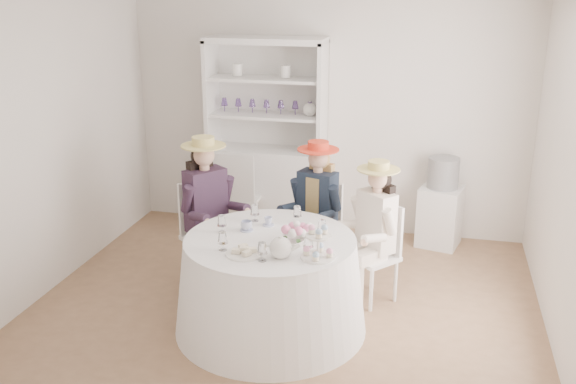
# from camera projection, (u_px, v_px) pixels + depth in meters

# --- Properties ---
(ground) EXTENTS (4.50, 4.50, 0.00)m
(ground) POSITION_uv_depth(u_px,v_px,m) (285.00, 305.00, 5.84)
(ground) COLOR brown
(ground) RESTS_ON ground
(wall_back) EXTENTS (4.50, 0.00, 4.50)m
(wall_back) POSITION_uv_depth(u_px,v_px,m) (327.00, 115.00, 7.25)
(wall_back) COLOR white
(wall_back) RESTS_ON ground
(wall_front) EXTENTS (4.50, 0.00, 4.50)m
(wall_front) POSITION_uv_depth(u_px,v_px,m) (201.00, 258.00, 3.56)
(wall_front) COLOR white
(wall_front) RESTS_ON ground
(wall_left) EXTENTS (0.00, 4.50, 4.50)m
(wall_left) POSITION_uv_depth(u_px,v_px,m) (48.00, 146.00, 5.90)
(wall_left) COLOR white
(wall_left) RESTS_ON ground
(wall_right) EXTENTS (0.00, 4.50, 4.50)m
(wall_right) POSITION_uv_depth(u_px,v_px,m) (570.00, 181.00, 4.91)
(wall_right) COLOR white
(wall_right) RESTS_ON ground
(tea_table) EXTENTS (1.61, 1.61, 0.81)m
(tea_table) POSITION_uv_depth(u_px,v_px,m) (270.00, 284.00, 5.34)
(tea_table) COLOR white
(tea_table) RESTS_ON ground
(hutch) EXTENTS (1.43, 0.81, 2.22)m
(hutch) POSITION_uv_depth(u_px,v_px,m) (268.00, 164.00, 7.35)
(hutch) COLOR silver
(hutch) RESTS_ON ground
(side_table) EXTENTS (0.51, 0.51, 0.66)m
(side_table) POSITION_uv_depth(u_px,v_px,m) (440.00, 216.00, 7.05)
(side_table) COLOR silver
(side_table) RESTS_ON ground
(hatbox) EXTENTS (0.43, 0.43, 0.33)m
(hatbox) POSITION_uv_depth(u_px,v_px,m) (443.00, 173.00, 6.89)
(hatbox) COLOR black
(hatbox) RESTS_ON side_table
(guest_left) EXTENTS (0.62, 0.60, 1.46)m
(guest_left) POSITION_uv_depth(u_px,v_px,m) (207.00, 203.00, 6.00)
(guest_left) COLOR silver
(guest_left) RESTS_ON ground
(guest_mid) EXTENTS (0.52, 0.57, 1.38)m
(guest_mid) POSITION_uv_depth(u_px,v_px,m) (316.00, 203.00, 6.12)
(guest_mid) COLOR silver
(guest_mid) RESTS_ON ground
(guest_right) EXTENTS (0.55, 0.57, 1.33)m
(guest_right) POSITION_uv_depth(u_px,v_px,m) (374.00, 224.00, 5.69)
(guest_right) COLOR silver
(guest_right) RESTS_ON ground
(spare_chair) EXTENTS (0.45, 0.45, 1.04)m
(spare_chair) POSITION_uv_depth(u_px,v_px,m) (239.00, 193.00, 7.09)
(spare_chair) COLOR silver
(spare_chair) RESTS_ON ground
(teacup_a) EXTENTS (0.13, 0.13, 0.08)m
(teacup_a) POSITION_uv_depth(u_px,v_px,m) (247.00, 226.00, 5.37)
(teacup_a) COLOR white
(teacup_a) RESTS_ON tea_table
(teacup_b) EXTENTS (0.09, 0.09, 0.07)m
(teacup_b) POSITION_uv_depth(u_px,v_px,m) (268.00, 222.00, 5.48)
(teacup_b) COLOR white
(teacup_b) RESTS_ON tea_table
(teacup_c) EXTENTS (0.09, 0.09, 0.07)m
(teacup_c) POSITION_uv_depth(u_px,v_px,m) (301.00, 231.00, 5.28)
(teacup_c) COLOR white
(teacup_c) RESTS_ON tea_table
(flower_bowl) EXTENTS (0.28, 0.28, 0.05)m
(flower_bowl) POSITION_uv_depth(u_px,v_px,m) (292.00, 242.00, 5.08)
(flower_bowl) COLOR white
(flower_bowl) RESTS_ON tea_table
(flower_arrangement) EXTENTS (0.20, 0.20, 0.07)m
(flower_arrangement) POSITION_uv_depth(u_px,v_px,m) (297.00, 230.00, 5.13)
(flower_arrangement) COLOR pink
(flower_arrangement) RESTS_ON tea_table
(table_teapot) EXTENTS (0.24, 0.17, 0.18)m
(table_teapot) POSITION_uv_depth(u_px,v_px,m) (281.00, 248.00, 4.85)
(table_teapot) COLOR white
(table_teapot) RESTS_ON tea_table
(sandwich_plate) EXTENTS (0.29, 0.29, 0.06)m
(sandwich_plate) POSITION_uv_depth(u_px,v_px,m) (244.00, 253.00, 4.91)
(sandwich_plate) COLOR white
(sandwich_plate) RESTS_ON tea_table
(cupcake_stand) EXTENTS (0.27, 0.27, 0.25)m
(cupcake_stand) POSITION_uv_depth(u_px,v_px,m) (318.00, 246.00, 4.84)
(cupcake_stand) COLOR white
(cupcake_stand) RESTS_ON tea_table
(stemware_set) EXTENTS (0.91, 0.91, 0.15)m
(stemware_set) POSITION_uv_depth(u_px,v_px,m) (270.00, 230.00, 5.19)
(stemware_set) COLOR white
(stemware_set) RESTS_ON tea_table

